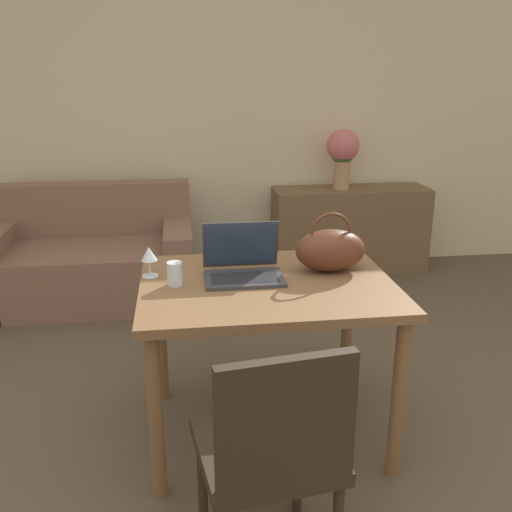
{
  "coord_description": "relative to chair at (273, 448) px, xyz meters",
  "views": [
    {
      "loc": [
        -0.3,
        -1.68,
        1.65
      ],
      "look_at": [
        0.01,
        0.62,
        0.88
      ],
      "focal_mm": 40.0,
      "sensor_mm": 36.0,
      "label": 1
    }
  ],
  "objects": [
    {
      "name": "handbag",
      "position": [
        0.41,
        0.91,
        0.35
      ],
      "size": [
        0.32,
        0.19,
        0.28
      ],
      "color": "#592D1E",
      "rests_on": "dining_table"
    },
    {
      "name": "couch",
      "position": [
        -0.94,
        2.66,
        -0.23
      ],
      "size": [
        1.5,
        0.86,
        0.82
      ],
      "color": "#7F5B4C",
      "rests_on": "ground_plane"
    },
    {
      "name": "dining_table",
      "position": [
        0.1,
        0.81,
        0.15
      ],
      "size": [
        1.1,
        0.86,
        0.76
      ],
      "color": "brown",
      "rests_on": "ground_plane"
    },
    {
      "name": "flower_vase",
      "position": [
        1.06,
        2.99,
        0.51
      ],
      "size": [
        0.26,
        0.26,
        0.49
      ],
      "color": "tan",
      "rests_on": "sideboard"
    },
    {
      "name": "chair",
      "position": [
        0.0,
        0.0,
        0.0
      ],
      "size": [
        0.5,
        0.5,
        0.89
      ],
      "rotation": [
        0.0,
        0.0,
        0.14
      ],
      "color": "#2D2319",
      "rests_on": "ground_plane"
    },
    {
      "name": "drinking_glass",
      "position": [
        -0.29,
        0.82,
        0.3
      ],
      "size": [
        0.07,
        0.07,
        0.1
      ],
      "color": "silver",
      "rests_on": "dining_table"
    },
    {
      "name": "laptop",
      "position": [
        0.01,
        0.9,
        0.32
      ],
      "size": [
        0.35,
        0.28,
        0.23
      ],
      "color": "#38383D",
      "rests_on": "dining_table"
    },
    {
      "name": "wall_back",
      "position": [
        0.04,
        3.26,
        0.84
      ],
      "size": [
        10.0,
        0.06,
        2.7
      ],
      "color": "beige",
      "rests_on": "ground_plane"
    },
    {
      "name": "wine_glass",
      "position": [
        -0.4,
        0.94,
        0.35
      ],
      "size": [
        0.07,
        0.07,
        0.14
      ],
      "color": "silver",
      "rests_on": "dining_table"
    },
    {
      "name": "sideboard",
      "position": [
        1.15,
        3.0,
        -0.16
      ],
      "size": [
        1.28,
        0.4,
        0.71
      ],
      "color": "brown",
      "rests_on": "ground_plane"
    }
  ]
}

